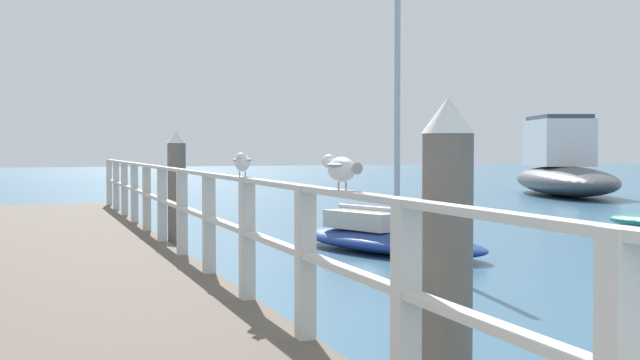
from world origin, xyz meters
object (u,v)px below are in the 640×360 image
object	(u,v)px
seagull_foreground	(341,168)
seagull_background	(242,162)
dock_piling_near	(447,279)
dock_piling_far	(177,195)
boat_5	(563,168)
boat_3	(385,236)

from	to	relation	value
seagull_foreground	seagull_background	xyz separation A→B (m)	(-0.00, 2.43, 0.00)
dock_piling_near	seagull_background	distance (m)	3.15
dock_piling_near	seagull_foreground	bearing A→B (deg)	120.77
seagull_foreground	dock_piling_near	bearing A→B (deg)	-64.33
dock_piling_far	boat_5	xyz separation A→B (m)	(16.51, 13.16, -0.03)
dock_piling_near	seagull_background	size ratio (longest dim) A/B	4.31
dock_piling_far	seagull_foreground	size ratio (longest dim) A/B	4.21
seagull_background	boat_3	bearing A→B (deg)	-106.76
dock_piling_far	boat_5	distance (m)	21.11
dock_piling_near	boat_3	size ratio (longest dim) A/B	0.45
dock_piling_near	boat_5	size ratio (longest dim) A/B	0.23
dock_piling_near	boat_5	bearing A→B (deg)	52.97
dock_piling_far	boat_5	size ratio (longest dim) A/B	0.23
dock_piling_near	seagull_background	xyz separation A→B (m)	(-0.38, 3.07, 0.60)
seagull_foreground	seagull_background	distance (m)	2.43
seagull_background	boat_5	xyz separation A→B (m)	(16.89, 18.81, -0.62)
dock_piling_near	seagull_foreground	size ratio (longest dim) A/B	4.21
boat_5	dock_piling_near	bearing A→B (deg)	-107.91
seagull_background	boat_3	distance (m)	6.87
dock_piling_near	boat_5	world-z (taller)	boat_5
seagull_foreground	boat_5	world-z (taller)	boat_5
dock_piling_far	dock_piling_near	bearing A→B (deg)	-90.00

